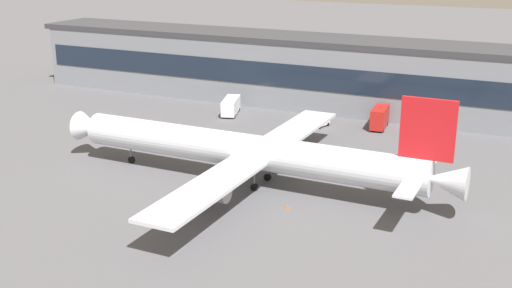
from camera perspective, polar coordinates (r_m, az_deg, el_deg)
ground_plane at (r=97.89m, az=-3.49°, el=-3.26°), size 600.00×600.00×0.00m
terminal_building at (r=140.67m, az=6.55°, el=6.34°), size 146.25×15.19×15.26m
airliner at (r=94.71m, az=-0.53°, el=-0.67°), size 63.44×54.63×15.85m
fuel_truck at (r=135.19m, az=-2.26°, el=3.48°), size 5.25×8.85×3.35m
baggage_tug at (r=126.48m, az=5.76°, el=2.04°), size 2.98×4.03×1.85m
catering_truck at (r=126.84m, az=11.00°, el=2.41°), size 3.29×7.42×4.15m
traffic_cone_0 at (r=87.67m, az=2.81°, el=-5.61°), size 0.44×0.44×0.55m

